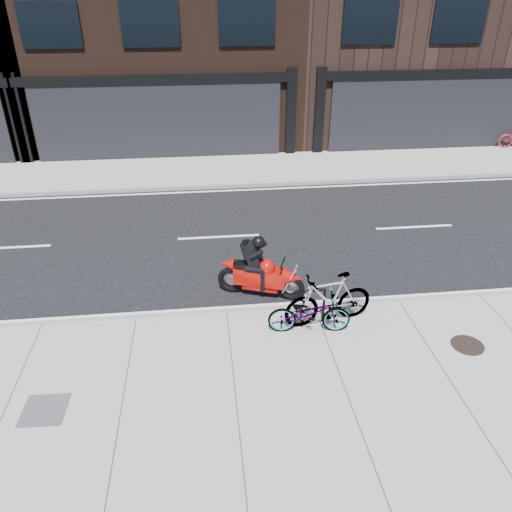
{
  "coord_description": "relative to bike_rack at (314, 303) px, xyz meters",
  "views": [
    {
      "loc": [
        -0.37,
        -11.17,
        6.66
      ],
      "look_at": [
        0.79,
        -0.88,
        0.9
      ],
      "focal_mm": 35.0,
      "sensor_mm": 36.0,
      "label": 1
    }
  ],
  "objects": [
    {
      "name": "motorcycle",
      "position": [
        -0.89,
        1.37,
        0.01
      ],
      "size": [
        2.04,
        1.05,
        1.58
      ],
      "rotation": [
        0.0,
        0.0,
        -0.34
      ],
      "color": "black",
      "rests_on": "ground"
    },
    {
      "name": "bike_rack",
      "position": [
        0.0,
        0.0,
        0.0
      ],
      "size": [
        0.51,
        0.1,
        0.86
      ],
      "rotation": [
        0.0,
        0.0,
        0.1
      ],
      "color": "black",
      "rests_on": "sidewalk_near"
    },
    {
      "name": "sidewalk_near",
      "position": [
        -1.83,
        -2.4,
        -0.57
      ],
      "size": [
        60.0,
        6.0,
        0.13
      ],
      "primitive_type": "cube",
      "color": "gray",
      "rests_on": "ground"
    },
    {
      "name": "utility_grate",
      "position": [
        -5.15,
        -1.96,
        -0.5
      ],
      "size": [
        0.78,
        0.78,
        0.02
      ],
      "primitive_type": "cube",
      "rotation": [
        0.0,
        0.0,
        -0.04
      ],
      "color": "#434345",
      "rests_on": "sidewalk_near"
    },
    {
      "name": "manhole_cover",
      "position": [
        2.98,
        -1.11,
        -0.5
      ],
      "size": [
        0.77,
        0.77,
        0.02
      ],
      "primitive_type": "cylinder",
      "rotation": [
        0.0,
        0.0,
        -0.19
      ],
      "color": "black",
      "rests_on": "sidewalk_near"
    },
    {
      "name": "ground",
      "position": [
        -1.83,
        2.6,
        -0.63
      ],
      "size": [
        120.0,
        120.0,
        0.0
      ],
      "primitive_type": "plane",
      "color": "black",
      "rests_on": "ground"
    },
    {
      "name": "bicycle_rear",
      "position": [
        0.31,
        0.0,
        0.09
      ],
      "size": [
        2.04,
        0.89,
        1.19
      ],
      "primitive_type": "imported",
      "rotation": [
        0.0,
        0.0,
        4.88
      ],
      "color": "gray",
      "rests_on": "sidewalk_near"
    },
    {
      "name": "sidewalk_far",
      "position": [
        -1.83,
        10.35,
        -0.57
      ],
      "size": [
        60.0,
        3.5,
        0.13
      ],
      "primitive_type": "cube",
      "color": "gray",
      "rests_on": "ground"
    },
    {
      "name": "bicycle_front",
      "position": [
        -0.15,
        -0.26,
        -0.05
      ],
      "size": [
        1.77,
        0.75,
        0.91
      ],
      "primitive_type": "imported",
      "rotation": [
        0.0,
        0.0,
        1.48
      ],
      "color": "gray",
      "rests_on": "sidewalk_near"
    }
  ]
}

